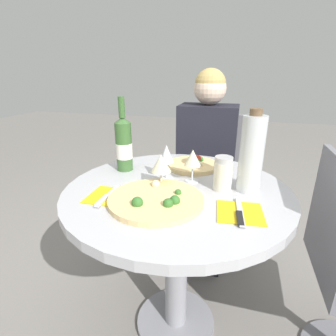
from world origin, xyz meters
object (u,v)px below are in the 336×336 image
object	(u,v)px
dining_table	(177,218)
chair_behind_diner	(206,182)
seated_diner	(204,176)
tall_carafe	(251,154)
pizza_large	(156,199)
wine_bottle	(124,144)

from	to	relation	value
dining_table	chair_behind_diner	distance (m)	0.80
dining_table	seated_diner	distance (m)	0.64
seated_diner	tall_carafe	size ratio (longest dim) A/B	3.80
pizza_large	wine_bottle	world-z (taller)	wine_bottle
chair_behind_diner	tall_carafe	world-z (taller)	tall_carafe
seated_diner	pizza_large	distance (m)	0.81
wine_bottle	dining_table	bearing A→B (deg)	-24.81
chair_behind_diner	wine_bottle	bearing A→B (deg)	64.44
pizza_large	seated_diner	bearing A→B (deg)	85.07
dining_table	wine_bottle	world-z (taller)	wine_bottle
chair_behind_diner	wine_bottle	world-z (taller)	wine_bottle
chair_behind_diner	wine_bottle	distance (m)	0.84
pizza_large	dining_table	bearing A→B (deg)	73.28
dining_table	pizza_large	distance (m)	0.22
chair_behind_diner	seated_diner	size ratio (longest dim) A/B	0.75
chair_behind_diner	pizza_large	xyz separation A→B (m)	(-0.07, -0.93, 0.31)
chair_behind_diner	wine_bottle	size ratio (longest dim) A/B	2.67
seated_diner	wine_bottle	distance (m)	0.68
seated_diner	dining_table	bearing A→B (deg)	87.83
dining_table	wine_bottle	xyz separation A→B (m)	(-0.29, 0.13, 0.27)
wine_bottle	tall_carafe	distance (m)	0.57
seated_diner	pizza_large	bearing A→B (deg)	85.07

